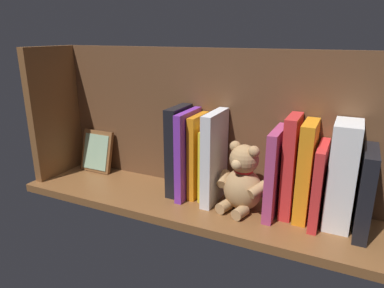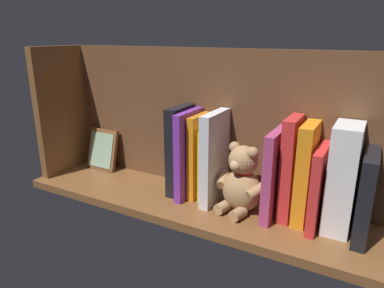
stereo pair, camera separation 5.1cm
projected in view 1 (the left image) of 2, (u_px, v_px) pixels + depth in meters
ground_plane at (192, 203)px, 94.29cm from camera, size 97.71×24.49×2.20cm
shelf_back_panel at (207, 121)px, 96.61cm from camera, size 97.71×1.50×39.25cm
shelf_side_divider at (55, 112)px, 107.11cm from camera, size 2.40×18.49×39.25cm
book_0 at (365, 192)px, 76.07cm from camera, size 2.92×13.51×19.41cm
dictionary_thick_white at (342, 175)px, 78.47cm from camera, size 5.79×10.72×24.58cm
book_1 at (319, 185)px, 80.18cm from camera, size 2.02×13.23×19.09cm
book_2 at (306, 171)px, 81.85cm from camera, size 3.10×10.80×23.75cm
book_3 at (291, 166)px, 83.42cm from camera, size 3.10×10.25×24.79cm
book_4 at (275, 172)px, 83.82cm from camera, size 2.27×13.50×21.63cm
teddy_bear at (243, 181)px, 86.91cm from camera, size 13.68×12.92×17.46cm
book_5 at (215, 158)px, 90.16cm from camera, size 2.66×12.92×24.14cm
book_6 at (207, 163)px, 93.32cm from camera, size 1.25×9.86×19.19cm
book_7 at (199, 156)px, 93.64cm from camera, size 1.96×10.11×22.57cm
book_8 at (188, 154)px, 93.33cm from camera, size 1.93×12.94×23.68cm
book_9 at (179, 150)px, 95.33cm from camera, size 3.14×11.13×24.35cm
picture_frame_leaning at (97, 151)px, 112.30cm from camera, size 10.98×4.82×13.23cm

